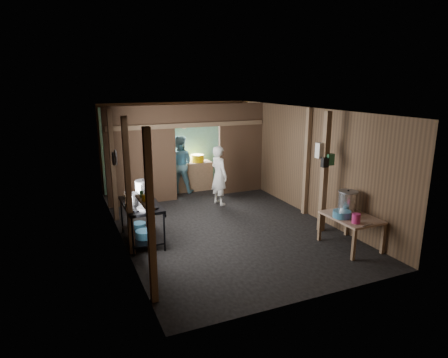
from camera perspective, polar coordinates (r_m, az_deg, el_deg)
name	(u,v)px	position (r m, az deg, el deg)	size (l,w,h in m)	color
floor	(221,223)	(8.95, -0.51, -6.55)	(4.50, 7.00, 0.00)	black
ceiling	(220,110)	(8.39, -0.55, 10.29)	(4.50, 7.00, 0.00)	black
wall_back	(176,145)	(11.82, -7.20, 4.99)	(4.50, 0.00, 2.60)	brown
wall_front	(316,218)	(5.65, 13.55, -5.60)	(4.50, 0.00, 2.60)	brown
wall_left	(118,178)	(8.00, -15.54, 0.13)	(0.00, 7.00, 2.60)	brown
wall_right	(304,160)	(9.66, 11.86, 2.73)	(0.00, 7.00, 2.60)	brown
partition_left	(141,156)	(10.27, -12.24, 3.38)	(1.85, 0.10, 2.60)	#483323
partition_right	(241,148)	(11.18, 2.50, 4.57)	(1.35, 0.10, 2.60)	#483323
partition_header	(197,115)	(10.55, -4.01, 9.44)	(1.30, 0.10, 0.60)	#483323
turquoise_panel	(176,147)	(11.77, -7.11, 4.71)	(4.40, 0.06, 2.50)	#7CCBC9
back_counter	(191,176)	(11.57, -4.87, 0.43)	(1.20, 0.50, 0.85)	brown
wall_clock	(184,126)	(11.72, -5.97, 7.91)	(0.20, 0.20, 0.03)	silver
post_left_a	(151,219)	(5.55, -10.88, -5.81)	(0.10, 0.12, 2.60)	brown
post_left_b	(128,187)	(7.24, -14.07, -1.23)	(0.10, 0.12, 2.60)	brown
post_left_c	(113,166)	(9.17, -16.21, 1.85)	(0.10, 0.12, 2.60)	brown
post_right	(307,162)	(9.46, 12.21, 2.47)	(0.10, 0.12, 2.60)	brown
post_free	(324,173)	(8.41, 14.71, 0.87)	(0.12, 0.12, 2.60)	brown
cross_beam	(189,125)	(10.44, -5.20, 7.99)	(4.40, 0.12, 0.12)	brown
pan_lid_big	(116,157)	(8.32, -15.84, 3.11)	(0.34, 0.34, 0.03)	gray
pan_lid_small	(113,159)	(8.72, -16.16, 2.92)	(0.30, 0.30, 0.03)	black
wall_shelf	(145,202)	(5.99, -11.72, -3.34)	(0.14, 0.80, 0.03)	brown
jar_white	(148,202)	(5.73, -11.22, -3.43)	(0.07, 0.07, 0.10)	silver
jar_yellow	(145,198)	(5.97, -11.75, -2.75)	(0.08, 0.08, 0.10)	#CA9E04
jar_green	(142,194)	(6.17, -12.18, -2.20)	(0.06, 0.06, 0.10)	#24603A
bag_white	(321,150)	(8.35, 14.31, 4.16)	(0.22, 0.15, 0.32)	silver
bag_green	(330,159)	(8.35, 15.47, 2.83)	(0.16, 0.12, 0.24)	#24603A
bag_black	(325,162)	(8.25, 14.77, 2.39)	(0.14, 0.10, 0.20)	black
gas_range	(142,222)	(8.00, -12.15, -6.33)	(0.71, 1.39, 0.82)	black
prep_table	(350,232)	(8.01, 18.27, -7.44)	(0.78, 1.08, 0.64)	tan
stove_pot_large	(143,188)	(8.35, -11.93, -1.38)	(0.35, 0.35, 0.35)	silver
stove_pot_med	(132,199)	(7.83, -13.58, -2.94)	(0.28, 0.28, 0.24)	silver
stove_saucepan	(127,195)	(8.35, -14.22, -2.26)	(0.16, 0.16, 0.10)	silver
frying_pan	(145,208)	(7.45, -11.62, -4.31)	(0.32, 0.54, 0.07)	gray
blue_tub_front	(144,234)	(7.87, -11.76, -8.05)	(0.36, 0.36, 0.15)	teal
blue_tub_back	(139,226)	(8.38, -12.55, -6.79)	(0.30, 0.30, 0.12)	teal
stock_pot	(347,202)	(8.09, 17.90, -3.25)	(0.38, 0.38, 0.45)	silver
wash_basin	(342,214)	(7.77, 17.14, -5.02)	(0.35, 0.35, 0.13)	teal
pink_bucket	(356,218)	(7.53, 19.07, -5.57)	(0.15, 0.15, 0.18)	#BA2768
knife	(368,225)	(7.52, 20.58, -6.43)	(0.30, 0.04, 0.01)	silver
yellow_tub	(197,158)	(11.52, -3.98, 3.10)	(0.39, 0.39, 0.22)	#CA9E04
red_cup	(183,161)	(11.38, -6.18, 2.73)	(0.13, 0.13, 0.15)	#C93F37
cook	(219,175)	(10.09, -0.74, 0.54)	(0.57, 0.38, 1.57)	silver
worker_back	(179,165)	(11.26, -6.65, 2.15)	(0.81, 0.63, 1.68)	#5C91A0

